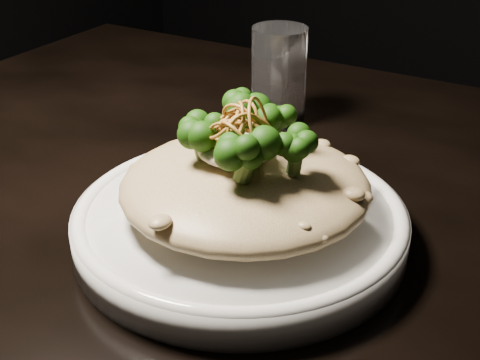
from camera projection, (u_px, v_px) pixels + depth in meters
table at (291, 288)px, 0.62m from camera, size 1.10×0.80×0.75m
plate at (240, 225)px, 0.54m from camera, size 0.27×0.27×0.03m
risotto at (245, 186)px, 0.52m from camera, size 0.20×0.20×0.04m
broccoli at (244, 135)px, 0.51m from camera, size 0.11×0.11×0.04m
cheese at (235, 149)px, 0.51m from camera, size 0.06×0.06×0.02m
shallots at (242, 126)px, 0.49m from camera, size 0.05×0.05×0.03m
drinking_glass at (279, 76)px, 0.74m from camera, size 0.06×0.06×0.11m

